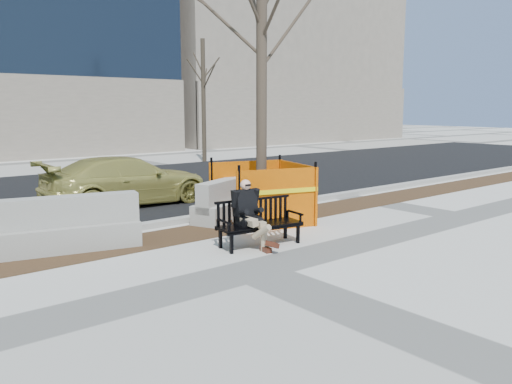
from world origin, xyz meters
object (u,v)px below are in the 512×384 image
Objects in this scene: bench at (260,246)px; seated_man at (248,247)px; sedan at (129,205)px; jersey_barrier_left at (39,254)px; tree_fence at (261,221)px; jersey_barrier_right at (240,214)px.

seated_man reaches higher than bench.
jersey_barrier_left is at bearing 137.13° from sedan.
seated_man is (-0.21, 0.08, 0.00)m from bench.
tree_fence is 2.14× the size of jersey_barrier_right.
seated_man is 0.18× the size of tree_fence.
sedan is at bearing 95.22° from jersey_barrier_right.
seated_man is at bearing -136.33° from tree_fence.
bench is 5.21m from sedan.
tree_fence reaches higher than bench.
tree_fence is at bearing 7.77° from jersey_barrier_left.
tree_fence reaches higher than jersey_barrier_right.
jersey_barrier_right is (1.43, 2.47, 0.00)m from bench.
bench is 0.23× the size of tree_fence.
sedan is 1.36× the size of jersey_barrier_right.
seated_man is 2.91m from jersey_barrier_right.
seated_man is at bearing -147.88° from jersey_barrier_right.
sedan is at bearing 58.53° from jersey_barrier_left.
seated_man is at bearing 169.12° from bench.
jersey_barrier_left is at bearing 174.52° from tree_fence.
sedan reaches higher than bench.
tree_fence is 3.92m from sedan.
sedan is 3.12m from jersey_barrier_right.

